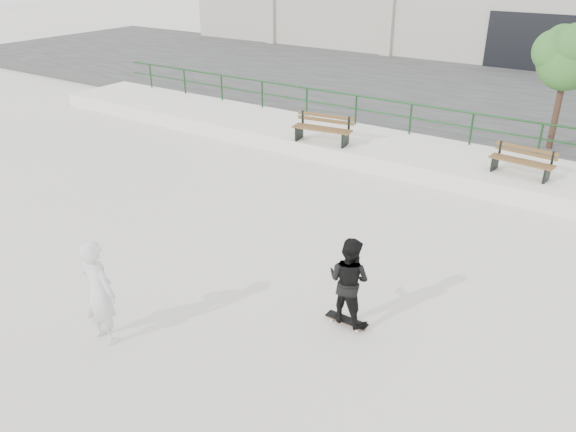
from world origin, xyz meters
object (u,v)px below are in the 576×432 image
Objects in this scene: bench_left at (323,129)px; bench_right at (522,162)px; seated_skater at (99,292)px; tree at (570,55)px; standing_skater at (349,281)px; skateboard at (347,320)px.

bench_left is 1.14× the size of bench_right.
seated_skater is at bearing -106.04° from bench_right.
bench_right is at bearing -94.22° from tree.
standing_skater is 0.86× the size of seated_skater.
standing_skater is 4.17m from seated_skater.
bench_left is 0.52× the size of tree.
bench_left is 10.11m from seated_skater.
standing_skater reaches higher than bench_right.
standing_skater is (-1.21, -10.73, -2.38)m from tree.
bench_left is 2.48× the size of skateboard.
tree reaches higher than standing_skater.
bench_right is 7.94m from standing_skater.
tree reaches higher than bench_right.
tree is 11.06m from standing_skater.
standing_skater is (4.88, -7.31, -0.02)m from bench_left.
tree is at bearing -106.73° from seated_skater.
bench_right is 7.98m from skateboard.
skateboard is at bearing -64.21° from bench_left.
bench_right is 2.17× the size of skateboard.
skateboard is at bearing 30.43° from standing_skater.
bench_left is at bearing -79.00° from seated_skater.
bench_right is 3.74m from tree.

